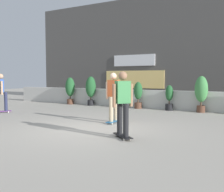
# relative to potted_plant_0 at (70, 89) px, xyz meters

# --- Properties ---
(ground_plane) EXTENTS (48.00, 48.00, 0.00)m
(ground_plane) POSITION_rel_potted_plant_0_xyz_m (4.99, -5.55, -0.89)
(ground_plane) COLOR #A8A093
(planter_wall) EXTENTS (18.00, 0.40, 0.90)m
(planter_wall) POSITION_rel_potted_plant_0_xyz_m (4.99, 0.45, -0.44)
(planter_wall) COLOR beige
(planter_wall) RESTS_ON ground
(building_backdrop) EXTENTS (20.00, 2.08, 6.50)m
(building_backdrop) POSITION_rel_potted_plant_0_xyz_m (4.99, 4.45, 2.36)
(building_backdrop) COLOR #4C4947
(building_backdrop) RESTS_ON ground
(potted_plant_0) EXTENTS (0.53, 0.53, 1.53)m
(potted_plant_0) POSITION_rel_potted_plant_0_xyz_m (0.00, 0.00, 0.00)
(potted_plant_0) COLOR brown
(potted_plant_0) RESTS_ON ground
(potted_plant_1) EXTENTS (0.55, 0.55, 1.58)m
(potted_plant_1) POSITION_rel_potted_plant_0_xyz_m (1.41, -0.00, 0.04)
(potted_plant_1) COLOR black
(potted_plant_1) RESTS_ON ground
(potted_plant_2) EXTENTS (0.48, 0.48, 1.44)m
(potted_plant_2) POSITION_rel_potted_plant_0_xyz_m (2.86, 0.00, -0.06)
(potted_plant_2) COLOR black
(potted_plant_2) RESTS_ON ground
(potted_plant_3) EXTENTS (0.42, 0.42, 1.31)m
(potted_plant_3) POSITION_rel_potted_plant_0_xyz_m (4.20, 0.00, -0.16)
(potted_plant_3) COLOR brown
(potted_plant_3) RESTS_ON ground
(potted_plant_4) EXTENTS (0.36, 0.36, 1.18)m
(potted_plant_4) POSITION_rel_potted_plant_0_xyz_m (5.78, 0.00, -0.28)
(potted_plant_4) COLOR black
(potted_plant_4) RESTS_ON ground
(potted_plant_5) EXTENTS (0.56, 0.56, 1.60)m
(potted_plant_5) POSITION_rel_potted_plant_0_xyz_m (7.20, -0.00, 0.05)
(potted_plant_5) COLOR brown
(potted_plant_5) RESTS_ON ground
(skater_by_wall_left) EXTENTS (0.76, 0.65, 1.70)m
(skater_by_wall_left) POSITION_rel_potted_plant_0_xyz_m (6.43, -6.09, 0.05)
(skater_by_wall_left) COLOR black
(skater_by_wall_left) RESTS_ON ground
(skater_foreground) EXTENTS (0.56, 0.81, 1.70)m
(skater_foreground) POSITION_rel_potted_plant_0_xyz_m (5.14, -4.23, 0.05)
(skater_foreground) COLOR #266699
(skater_foreground) RESTS_ON ground
(skater_far_right) EXTENTS (0.59, 0.79, 1.70)m
(skater_far_right) POSITION_rel_potted_plant_0_xyz_m (-0.34, -4.35, 0.05)
(skater_far_right) COLOR #72338C
(skater_far_right) RESTS_ON ground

